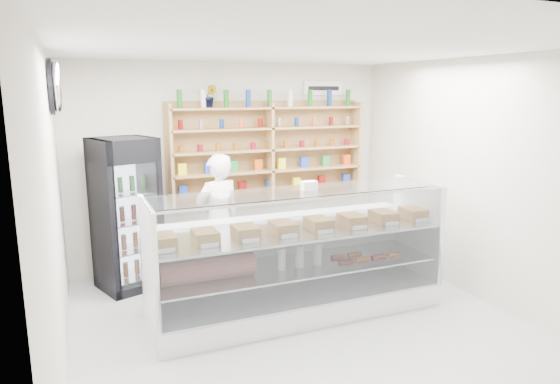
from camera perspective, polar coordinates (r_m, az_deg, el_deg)
name	(u,v)px	position (r m, az deg, el deg)	size (l,w,h in m)	color
room	(311,198)	(4.79, 3.51, -0.73)	(5.00, 5.00, 5.00)	#ADADB2
display_counter	(297,280)	(5.56, 1.90, -10.01)	(3.19, 0.95, 1.39)	white
shop_worker	(218,220)	(6.28, -7.07, -3.18)	(0.61, 0.40, 1.66)	white
drinks_cooler	(126,214)	(6.37, -17.18, -2.43)	(0.85, 0.84, 1.87)	black
wall_shelving	(270,150)	(7.07, -1.19, 4.84)	(2.84, 0.28, 1.33)	tan
potted_plant	(210,96)	(6.76, -7.98, 10.80)	(0.16, 0.13, 0.30)	#1E6626
security_mirror	(57,87)	(5.40, -24.17, 10.91)	(0.15, 0.50, 0.50)	silver
wall_sign	(323,88)	(7.52, 4.95, 11.72)	(0.62, 0.03, 0.20)	white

